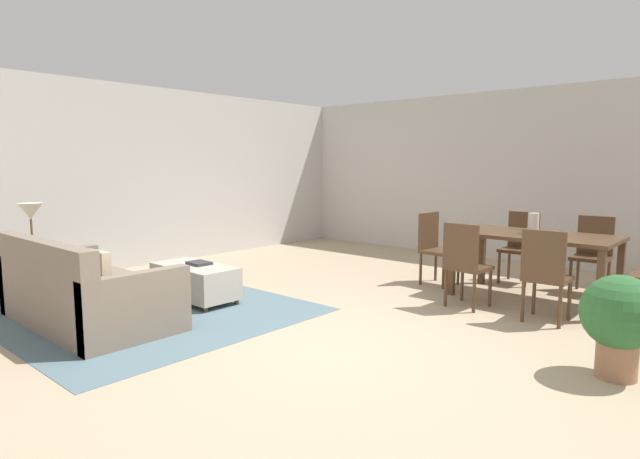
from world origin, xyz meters
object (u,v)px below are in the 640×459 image
at_px(couch, 84,295).
at_px(dining_table, 534,242).
at_px(dining_chair_near_right, 545,271).
at_px(potted_plant, 620,318).
at_px(vase_centerpiece, 533,223).
at_px(table_lamp, 30,213).
at_px(ottoman_table, 195,280).
at_px(dining_chair_head_west, 434,244).
at_px(side_table, 34,261).
at_px(dining_chair_far_left, 520,243).
at_px(dining_chair_near_left, 465,260).
at_px(dining_chair_far_right, 593,250).
at_px(book_on_ottoman, 199,263).

distance_m(couch, dining_table, 4.81).
distance_m(dining_chair_near_right, potted_plant, 1.31).
distance_m(dining_table, vase_centerpiece, 0.21).
bearing_deg(dining_chair_near_right, table_lamp, -147.24).
bearing_deg(ottoman_table, dining_chair_head_west, 58.24).
xyz_separation_m(table_lamp, dining_chair_near_right, (4.60, 2.96, -0.48)).
xyz_separation_m(side_table, dining_chair_far_left, (3.73, 4.60, 0.06)).
xyz_separation_m(dining_chair_near_left, dining_chair_head_west, (-0.82, 0.82, 0.00)).
bearing_deg(dining_chair_far_right, potted_plant, -72.17).
relative_size(side_table, dining_chair_head_west, 0.64).
bearing_deg(couch, potted_plant, 25.30).
height_order(ottoman_table, dining_chair_near_right, dining_chair_near_right).
bearing_deg(dining_chair_head_west, dining_chair_far_right, 27.09).
relative_size(couch, potted_plant, 2.57).
xyz_separation_m(side_table, dining_chair_near_left, (3.77, 2.95, 0.06)).
xyz_separation_m(dining_chair_near_left, vase_centerpiece, (0.40, 0.85, 0.36)).
distance_m(dining_chair_near_right, vase_centerpiece, 1.01).
xyz_separation_m(vase_centerpiece, potted_plant, (1.28, -1.84, -0.43)).
height_order(dining_chair_head_west, book_on_ottoman, dining_chair_head_west).
height_order(dining_chair_far_left, dining_chair_far_right, same).
xyz_separation_m(dining_chair_far_right, potted_plant, (0.85, -2.64, -0.07)).
distance_m(table_lamp, vase_centerpiece, 5.64).
xyz_separation_m(dining_chair_far_left, dining_chair_far_right, (0.86, 0.01, 0.00)).
distance_m(dining_chair_near_left, potted_plant, 1.95).
bearing_deg(dining_chair_near_left, book_on_ottoman, -144.94).
distance_m(table_lamp, book_on_ottoman, 1.94).
xyz_separation_m(dining_chair_far_left, dining_chair_head_west, (-0.79, -0.84, 0.00)).
height_order(side_table, dining_chair_far_left, dining_chair_far_left).
bearing_deg(vase_centerpiece, couch, -127.21).
xyz_separation_m(side_table, dining_chair_head_west, (2.95, 3.76, 0.06)).
height_order(couch, dining_chair_far_right, dining_chair_far_right).
bearing_deg(book_on_ottoman, ottoman_table, -93.88).
relative_size(dining_chair_far_right, vase_centerpiece, 3.95).
bearing_deg(dining_chair_near_right, book_on_ottoman, -152.27).
bearing_deg(book_on_ottoman, dining_chair_head_west, 57.70).
xyz_separation_m(dining_chair_near_right, dining_chair_far_right, (0.00, 1.65, 0.00)).
bearing_deg(dining_chair_head_west, side_table, -128.07).
height_order(couch, dining_chair_head_west, dining_chair_head_west).
relative_size(dining_chair_near_left, dining_chair_near_right, 1.00).
bearing_deg(ottoman_table, potted_plant, 10.56).
bearing_deg(dining_chair_near_left, ottoman_table, -144.06).
xyz_separation_m(dining_table, dining_chair_far_left, (-0.46, 0.81, -0.15)).
xyz_separation_m(dining_chair_near_left, dining_chair_far_left, (-0.03, 1.65, 0.00)).
relative_size(table_lamp, book_on_ottoman, 2.02).
bearing_deg(dining_chair_far_left, side_table, -129.09).
bearing_deg(table_lamp, dining_table, 42.14).
xyz_separation_m(couch, book_on_ottoman, (0.09, 1.27, 0.14)).
height_order(dining_chair_far_left, book_on_ottoman, dining_chair_far_left).
relative_size(dining_table, dining_chair_far_right, 1.86).
height_order(table_lamp, book_on_ottoman, table_lamp).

